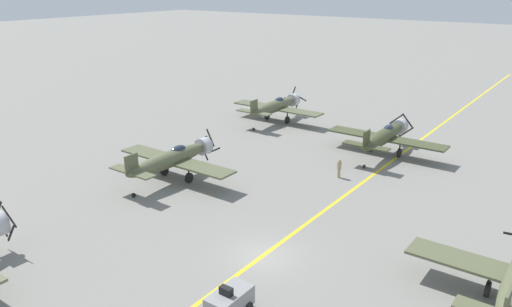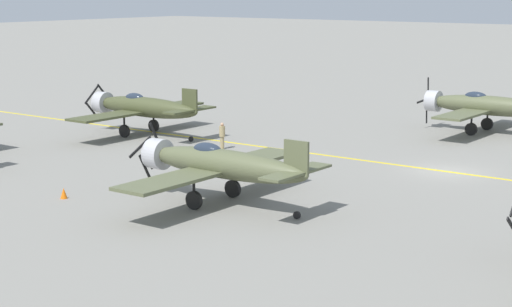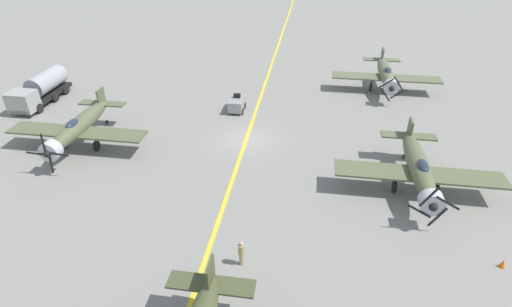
{
  "view_description": "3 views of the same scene",
  "coord_description": "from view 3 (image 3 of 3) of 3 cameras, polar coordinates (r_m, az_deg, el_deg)",
  "views": [
    {
      "loc": [
        16.0,
        -22.86,
        16.63
      ],
      "look_at": [
        -5.62,
        6.96,
        3.8
      ],
      "focal_mm": 35.0,
      "sensor_mm": 36.0,
      "label": 1
    },
    {
      "loc": [
        -45.24,
        -19.81,
        10.41
      ],
      "look_at": [
        -10.03,
        6.3,
        1.9
      ],
      "focal_mm": 60.0,
      "sensor_mm": 36.0,
      "label": 2
    },
    {
      "loc": [
        -5.52,
        31.29,
        18.06
      ],
      "look_at": [
        -1.63,
        4.89,
        1.61
      ],
      "focal_mm": 28.0,
      "sensor_mm": 36.0,
      "label": 3
    }
  ],
  "objects": [
    {
      "name": "airplane_mid_left",
      "position": [
        31.21,
        22.25,
        -1.93
      ],
      "size": [
        12.0,
        9.98,
        3.65
      ],
      "rotation": [
        0.0,
        0.0,
        0.16
      ],
      "color": "#585D3F",
      "rests_on": "ground"
    },
    {
      "name": "airplane_mid_right",
      "position": [
        37.62,
        -24.06,
        3.49
      ],
      "size": [
        12.0,
        9.98,
        3.8
      ],
      "rotation": [
        0.0,
        0.0,
        0.03
      ],
      "color": "#575D3E",
      "rests_on": "ground"
    },
    {
      "name": "traffic_cone",
      "position": [
        28.28,
        31.8,
        -13.21
      ],
      "size": [
        0.36,
        0.36,
        0.55
      ],
      "primitive_type": "cone",
      "color": "orange",
      "rests_on": "ground"
    },
    {
      "name": "tow_tractor",
      "position": [
        41.65,
        -2.77,
        7.13
      ],
      "size": [
        1.57,
        2.6,
        1.79
      ],
      "color": "gray",
      "rests_on": "ground"
    },
    {
      "name": "taxiway_stripe",
      "position": [
        36.55,
        -1.41,
        2.04
      ],
      "size": [
        0.3,
        160.0,
        0.01
      ],
      "primitive_type": "cube",
      "color": "yellow",
      "rests_on": "ground"
    },
    {
      "name": "ground_plane",
      "position": [
        36.55,
        -1.41,
        2.03
      ],
      "size": [
        400.0,
        400.0,
        0.0
      ],
      "primitive_type": "plane",
      "color": "gray"
    },
    {
      "name": "ground_crew_walking",
      "position": [
        23.95,
        -2.11,
        -13.92
      ],
      "size": [
        0.38,
        0.38,
        1.76
      ],
      "color": "tan",
      "rests_on": "ground"
    },
    {
      "name": "airplane_near_left",
      "position": [
        48.43,
        18.08,
        10.75
      ],
      "size": [
        12.0,
        9.98,
        3.65
      ],
      "rotation": [
        0.0,
        0.0,
        0.15
      ],
      "color": "#5E6344",
      "rests_on": "ground"
    },
    {
      "name": "fuel_tanker",
      "position": [
        49.04,
        -28.47,
        8.06
      ],
      "size": [
        2.67,
        8.0,
        2.98
      ],
      "color": "black",
      "rests_on": "ground"
    }
  ]
}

